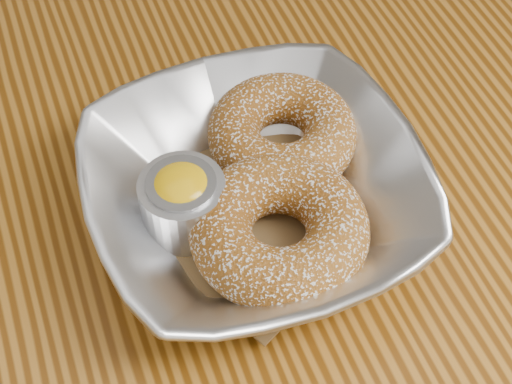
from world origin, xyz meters
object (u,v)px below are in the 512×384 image
object	(u,v)px
donut_back	(282,133)
table	(140,344)
ramekin	(183,201)
serving_bowl	(256,194)
donut_front	(279,230)

from	to	relation	value
donut_back	table	bearing A→B (deg)	-157.15
table	ramekin	bearing A→B (deg)	22.25
serving_bowl	ramekin	bearing A→B (deg)	171.23
serving_bowl	ramekin	size ratio (longest dim) A/B	3.95
serving_bowl	donut_front	world-z (taller)	serving_bowl
donut_front	donut_back	bearing A→B (deg)	66.94
serving_bowl	donut_back	distance (m)	0.06
donut_back	donut_front	xyz separation A→B (m)	(-0.03, -0.08, 0.00)
donut_front	ramekin	xyz separation A→B (m)	(-0.05, 0.04, 0.00)
donut_back	donut_front	world-z (taller)	donut_front
donut_back	ramekin	xyz separation A→B (m)	(-0.08, -0.04, 0.00)
donut_back	ramekin	world-z (taller)	ramekin
donut_front	ramekin	size ratio (longest dim) A/B	2.05
table	donut_back	xyz separation A→B (m)	(0.14, 0.06, 0.13)
table	donut_front	distance (m)	0.17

